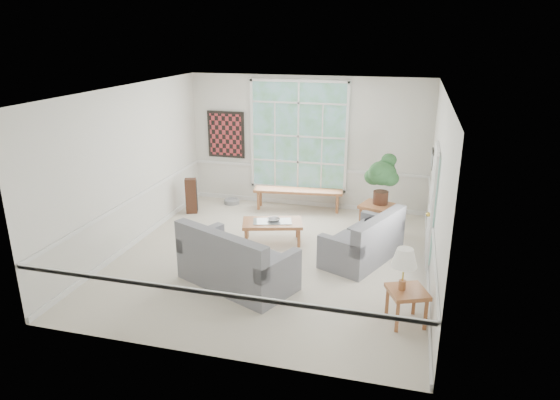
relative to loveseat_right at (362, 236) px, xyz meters
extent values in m
cube|color=beige|center=(-1.58, -0.36, -0.45)|extent=(5.50, 6.00, 0.01)
cube|color=white|center=(-1.58, -0.36, 2.56)|extent=(5.50, 6.00, 0.02)
cube|color=silver|center=(-1.58, 2.64, 1.06)|extent=(5.50, 0.02, 3.00)
cube|color=silver|center=(-1.58, -3.36, 1.06)|extent=(5.50, 0.02, 3.00)
cube|color=silver|center=(-4.33, -0.36, 1.06)|extent=(0.02, 6.00, 3.00)
cube|color=silver|center=(1.17, -0.36, 1.06)|extent=(0.02, 6.00, 3.00)
cube|color=white|center=(-1.78, 2.60, 1.21)|extent=(2.30, 0.08, 2.40)
cube|color=white|center=(1.13, 0.24, 0.61)|extent=(0.08, 0.90, 2.10)
cube|color=white|center=(1.13, -0.39, 0.71)|extent=(0.08, 0.26, 1.90)
cube|color=#5A1E1F|center=(-3.53, 2.59, 1.16)|extent=(0.90, 0.06, 1.10)
cube|color=black|center=(1.13, 1.39, 1.11)|extent=(0.04, 0.26, 0.32)
cube|color=black|center=(1.13, 1.79, 1.11)|extent=(0.04, 0.26, 0.32)
cube|color=slate|center=(0.00, 0.00, 0.00)|extent=(1.44, 1.84, 0.89)
cube|color=slate|center=(-1.85, -1.44, 0.06)|extent=(2.09, 1.64, 1.01)
cube|color=#A46138|center=(-1.76, 0.32, -0.23)|extent=(1.28, 0.92, 0.43)
imported|color=gray|center=(-1.74, 0.35, 0.02)|extent=(0.40, 0.40, 0.07)
cube|color=#A46138|center=(-1.70, 2.29, -0.21)|extent=(2.06, 0.64, 0.47)
cube|color=#A46138|center=(0.14, 1.38, -0.15)|extent=(0.75, 0.75, 0.59)
cube|color=#A46138|center=(0.82, -1.93, -0.18)|extent=(0.66, 0.66, 0.52)
cylinder|color=gray|center=(-3.32, 2.28, -0.39)|extent=(0.39, 0.39, 0.11)
cube|color=#422316|center=(-3.98, 1.46, -0.05)|extent=(0.30, 0.27, 0.80)
ellipsoid|color=black|center=(0.15, 0.57, 0.09)|extent=(0.43, 0.40, 0.17)
camera|label=1|loc=(0.68, -8.31, 3.47)|focal=32.00mm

